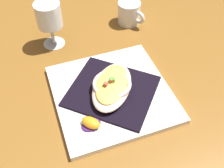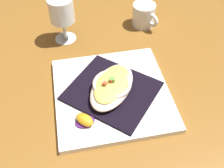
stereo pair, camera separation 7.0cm
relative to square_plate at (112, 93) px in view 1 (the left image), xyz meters
The scene contains 7 objects.
ground_plane 0.01m from the square_plate, ahead, with size 2.60×2.60×0.00m, color brown.
square_plate is the anchor object (origin of this frame).
folded_napkin 0.01m from the square_plate, ahead, with size 0.19×0.22×0.01m, color black.
gratin_dish 0.03m from the square_plate, behind, with size 0.15×0.20×0.04m.
orange_garnish 0.12m from the square_plate, 122.89° to the right, with size 0.06×0.05×0.02m.
coffee_mug 0.34m from the square_plate, 72.32° to the left, with size 0.08×0.09×0.08m.
stemmed_glass 0.30m from the square_plate, 123.13° to the left, with size 0.08×0.08×0.15m.
Camera 1 is at (-0.06, -0.46, 0.57)m, focal length 43.78 mm.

